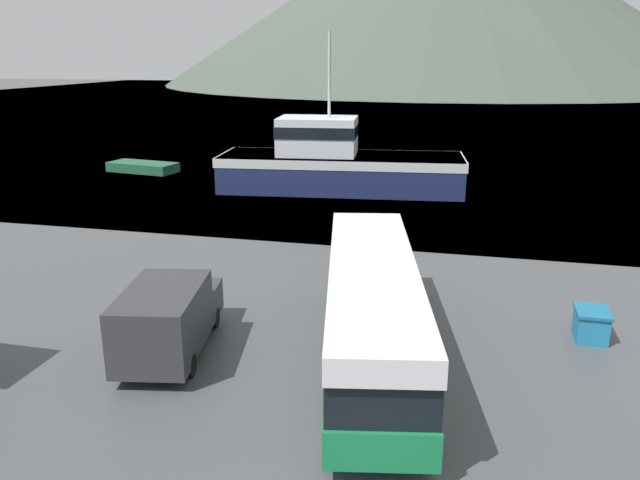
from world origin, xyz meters
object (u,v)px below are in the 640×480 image
storage_bin (591,324)px  small_boat (143,167)px  tour_bus (372,306)px  fishing_boat (337,163)px  delivery_van (168,317)px

storage_bin → small_boat: (-29.58, 24.30, -0.16)m
tour_bus → storage_bin: tour_bus is taller
storage_bin → small_boat: bearing=140.6°
small_boat → tour_bus: bearing=-131.6°
tour_bus → fishing_boat: 25.07m
fishing_boat → small_boat: 16.86m
delivery_van → small_boat: (-16.54, 28.46, -0.87)m
storage_bin → small_boat: storage_bin is taller
storage_bin → fishing_boat: bearing=121.7°
fishing_boat → storage_bin: bearing=25.5°
tour_bus → small_boat: tour_bus is taller
small_boat → delivery_van: bearing=-141.1°
tour_bus → fishing_boat: bearing=93.3°
delivery_van → tour_bus: bearing=-1.3°
tour_bus → delivery_van: 6.32m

